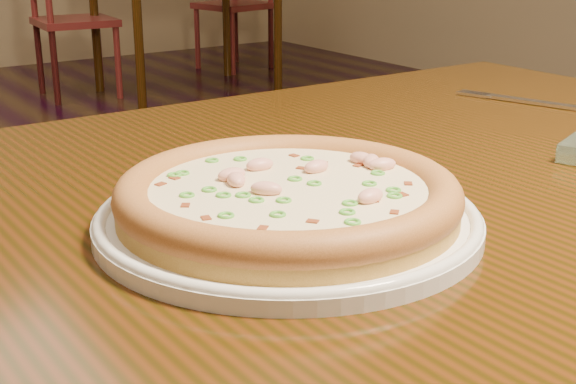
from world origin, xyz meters
TOP-DOWN VIEW (x-y plane):
  - hero_table at (0.02, -0.75)m, footprint 1.20×0.80m
  - plate at (-0.10, -0.80)m, footprint 0.30×0.30m
  - pizza at (-0.10, -0.80)m, footprint 0.27×0.27m
  - fork at (0.42, -0.60)m, footprint 0.07×0.17m
  - chair_c at (1.18, 3.26)m, footprint 0.46×0.46m
  - chair_d at (2.52, 3.54)m, footprint 0.49×0.49m

SIDE VIEW (x-z plane):
  - chair_c at x=1.18m, z-range -0.04..0.91m
  - chair_d at x=2.52m, z-range -0.04..0.91m
  - hero_table at x=0.02m, z-range 0.28..1.03m
  - fork at x=0.42m, z-range 0.75..0.75m
  - plate at x=-0.10m, z-range 0.75..0.77m
  - pizza at x=-0.10m, z-range 0.76..0.79m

